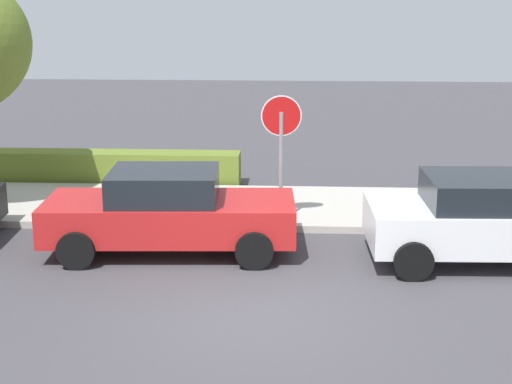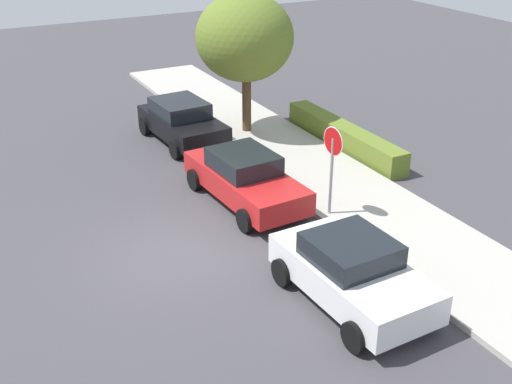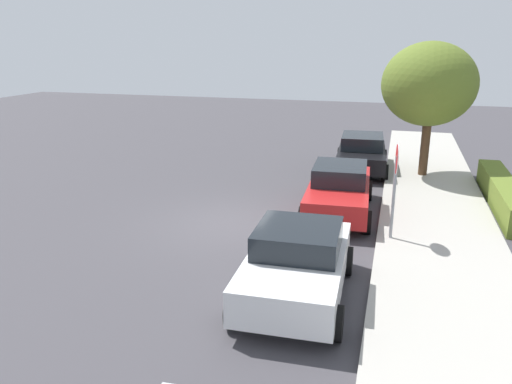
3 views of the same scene
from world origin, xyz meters
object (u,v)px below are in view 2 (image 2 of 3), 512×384
parked_car_black (182,121)px  street_tree_near_corner (245,38)px  stop_sign (332,157)px  parked_car_white (352,272)px  parked_car_red (245,178)px

parked_car_black → street_tree_near_corner: size_ratio=0.80×
stop_sign → parked_car_white: stop_sign is taller
stop_sign → parked_car_white: size_ratio=0.66×
parked_car_red → parked_car_white: bearing=-2.0°
parked_car_red → parked_car_black: size_ratio=1.12×
stop_sign → parked_car_black: stop_sign is taller
parked_car_white → street_tree_near_corner: (-10.17, 2.67, 2.71)m
parked_car_black → parked_car_red: bearing=-2.7°
parked_car_black → parked_car_white: bearing=-2.4°
parked_car_red → parked_car_white: parked_car_white is taller
parked_car_red → parked_car_white: size_ratio=1.14×
stop_sign → parked_car_black: (-7.19, -1.32, -1.04)m
parked_car_white → parked_car_black: 10.63m
stop_sign → parked_car_black: 7.39m
stop_sign → street_tree_near_corner: size_ratio=0.52×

